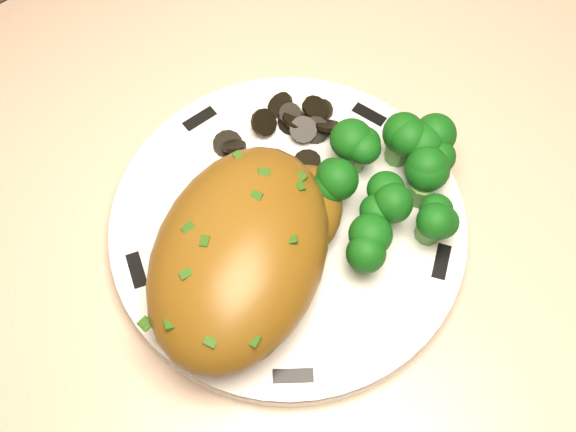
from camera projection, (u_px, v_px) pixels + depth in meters
plate at (288, 227)px, 0.55m from camera, size 0.32×0.32×0.02m
rim_accent_0 at (200, 119)px, 0.58m from camera, size 0.03×0.01×0.00m
rim_accent_1 at (137, 270)px, 0.52m from camera, size 0.02×0.03×0.00m
rim_accent_2 at (293, 376)px, 0.49m from camera, size 0.03×0.02×0.00m
rim_accent_3 at (441, 262)px, 0.52m from camera, size 0.03×0.02×0.00m
rim_accent_4 at (369, 115)px, 0.58m from camera, size 0.02×0.03×0.00m
gravy_pool at (242, 273)px, 0.52m from camera, size 0.11×0.11×0.00m
chicken_breast at (247, 249)px, 0.49m from camera, size 0.21×0.19×0.07m
mushroom_pile at (289, 142)px, 0.56m from camera, size 0.09×0.06×0.02m
broccoli_florets at (391, 182)px, 0.52m from camera, size 0.12×0.11×0.04m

